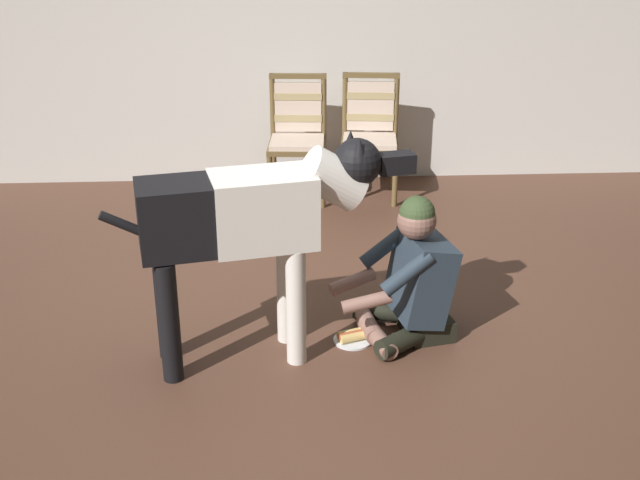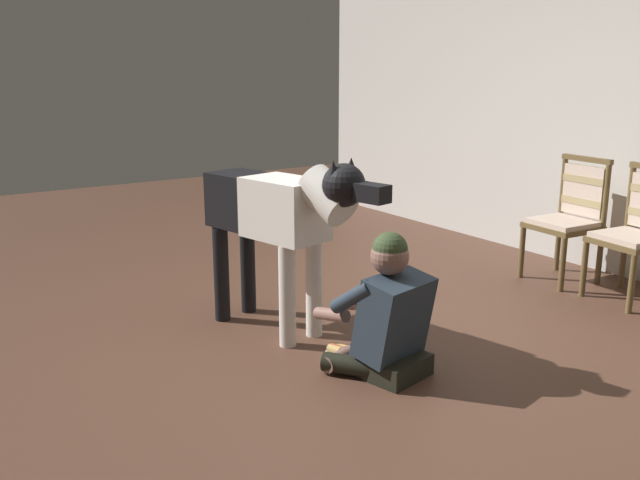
{
  "view_description": "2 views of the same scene",
  "coord_description": "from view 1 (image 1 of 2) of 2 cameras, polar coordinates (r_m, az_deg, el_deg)",
  "views": [
    {
      "loc": [
        -0.12,
        -3.75,
        2.19
      ],
      "look_at": [
        0.09,
        0.08,
        0.55
      ],
      "focal_mm": 43.64,
      "sensor_mm": 36.0,
      "label": 1
    },
    {
      "loc": [
        3.34,
        -2.28,
        1.67
      ],
      "look_at": [
        0.26,
        -0.2,
        0.73
      ],
      "focal_mm": 38.67,
      "sensor_mm": 36.0,
      "label": 2
    }
  ],
  "objects": [
    {
      "name": "dining_chair_left_of_pair",
      "position": [
        6.32,
        -1.65,
        7.99
      ],
      "size": [
        0.49,
        0.5,
        0.98
      ],
      "color": "brown",
      "rests_on": "ground"
    },
    {
      "name": "dining_chair_right_of_pair",
      "position": [
        6.36,
        3.68,
        8.05
      ],
      "size": [
        0.51,
        0.51,
        0.98
      ],
      "color": "brown",
      "rests_on": "ground"
    },
    {
      "name": "hot_dog_on_plate",
      "position": [
        4.3,
        2.42,
        -7.11
      ],
      "size": [
        0.21,
        0.21,
        0.06
      ],
      "color": "silver",
      "rests_on": "ground"
    },
    {
      "name": "large_dog",
      "position": [
        3.86,
        -4.97,
        1.54
      ],
      "size": [
        1.55,
        0.5,
        1.17
      ],
      "color": "silver",
      "rests_on": "ground"
    },
    {
      "name": "back_wall",
      "position": [
        6.63,
        -2.17,
        15.4
      ],
      "size": [
        7.47,
        0.1,
        2.6
      ],
      "primitive_type": "cube",
      "color": "beige",
      "rests_on": "ground"
    },
    {
      "name": "person_sitting_on_floor",
      "position": [
        4.26,
        6.7,
        -2.93
      ],
      "size": [
        0.7,
        0.57,
        0.81
      ],
      "color": "black",
      "rests_on": "ground"
    },
    {
      "name": "ground_plane",
      "position": [
        4.34,
        -1.16,
        -7.18
      ],
      "size": [
        12.92,
        12.92,
        0.0
      ],
      "primitive_type": "plane",
      "color": "#4F3224"
    }
  ]
}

